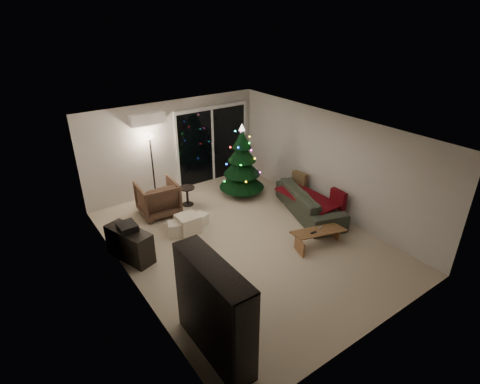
% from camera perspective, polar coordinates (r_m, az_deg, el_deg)
% --- Properties ---
extents(room, '(6.50, 7.51, 2.60)m').
position_cam_1_polar(room, '(9.15, -2.49, 3.08)').
color(room, beige).
rests_on(room, ground).
extents(bookshelf, '(0.57, 1.59, 1.56)m').
position_cam_1_polar(bookshelf, '(5.49, -5.76, -18.23)').
color(bookshelf, black).
rests_on(bookshelf, floor).
extents(media_cabinet, '(0.71, 1.13, 0.66)m').
position_cam_1_polar(media_cabinet, '(7.94, -16.44, -7.62)').
color(media_cabinet, black).
rests_on(media_cabinet, floor).
extents(stereo, '(0.34, 0.40, 0.14)m').
position_cam_1_polar(stereo, '(7.73, -16.81, -5.13)').
color(stereo, black).
rests_on(stereo, media_cabinet).
extents(armchair, '(0.98, 1.00, 0.85)m').
position_cam_1_polar(armchair, '(9.38, -12.41, -0.94)').
color(armchair, brown).
rests_on(armchair, floor).
extents(ottoman, '(0.48, 0.48, 0.43)m').
position_cam_1_polar(ottoman, '(8.59, -7.93, -4.82)').
color(ottoman, silver).
rests_on(ottoman, floor).
extents(cardboard_box_a, '(0.53, 0.46, 0.32)m').
position_cam_1_polar(cardboard_box_a, '(8.57, -9.39, -5.46)').
color(cardboard_box_a, white).
rests_on(cardboard_box_a, floor).
extents(cardboard_box_b, '(0.46, 0.41, 0.27)m').
position_cam_1_polar(cardboard_box_b, '(8.87, -6.19, -4.25)').
color(cardboard_box_b, white).
rests_on(cardboard_box_b, floor).
extents(side_table, '(0.52, 0.52, 0.50)m').
position_cam_1_polar(side_table, '(9.75, -8.03, -0.60)').
color(side_table, black).
rests_on(side_table, floor).
extents(floor_lamp, '(0.29, 0.29, 1.80)m').
position_cam_1_polar(floor_lamp, '(9.90, -13.12, 3.52)').
color(floor_lamp, black).
rests_on(floor_lamp, floor).
extents(sofa, '(1.53, 2.41, 0.66)m').
position_cam_1_polar(sofa, '(9.38, 10.57, -1.40)').
color(sofa, '#292B28').
rests_on(sofa, floor).
extents(sofa_throw, '(0.70, 1.62, 0.05)m').
position_cam_1_polar(sofa_throw, '(9.25, 10.21, -0.77)').
color(sofa_throw, '#3D0308').
rests_on(sofa_throw, sofa).
extents(cushion_a, '(0.17, 0.44, 0.43)m').
position_cam_1_polar(cushion_a, '(9.84, 9.07, 1.79)').
color(cushion_a, brown).
rests_on(cushion_a, sofa).
extents(cushion_b, '(0.16, 0.44, 0.43)m').
position_cam_1_polar(cushion_b, '(9.06, 14.72, -1.03)').
color(cushion_b, '#3D0308').
rests_on(cushion_b, sofa).
extents(coffee_table, '(1.18, 0.68, 0.35)m').
position_cam_1_polar(coffee_table, '(8.27, 11.76, -6.82)').
color(coffee_table, '#97603B').
rests_on(coffee_table, floor).
extents(remote_a, '(0.14, 0.04, 0.02)m').
position_cam_1_polar(remote_a, '(8.07, 11.14, -6.06)').
color(remote_a, black).
rests_on(remote_a, coffee_table).
extents(remote_b, '(0.14, 0.08, 0.02)m').
position_cam_1_polar(remote_b, '(8.26, 12.11, -5.35)').
color(remote_b, slate).
rests_on(remote_b, coffee_table).
extents(christmas_tree, '(1.47, 1.47, 1.97)m').
position_cam_1_polar(christmas_tree, '(9.92, 0.28, 4.83)').
color(christmas_tree, black).
rests_on(christmas_tree, floor).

